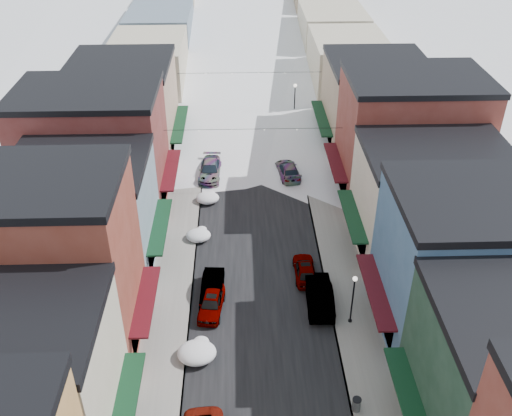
{
  "coord_description": "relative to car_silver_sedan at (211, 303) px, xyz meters",
  "views": [
    {
      "loc": [
        -1.29,
        -7.62,
        28.47
      ],
      "look_at": [
        0.0,
        32.81,
        2.24
      ],
      "focal_mm": 40.0,
      "sensor_mm": 36.0,
      "label": 1
    }
  ],
  "objects": [
    {
      "name": "curb_left",
      "position": [
        -1.55,
        37.14,
        -0.61
      ],
      "size": [
        0.1,
        160.0,
        0.15
      ],
      "primitive_type": "cube",
      "color": "slate",
      "rests_on": "ground"
    },
    {
      "name": "sidewalk_right",
      "position": [
        10.1,
        37.14,
        -0.61
      ],
      "size": [
        3.2,
        160.0,
        0.15
      ],
      "primitive_type": "cube",
      "color": "gray",
      "rests_on": "ground"
    },
    {
      "name": "bldg_r_blue",
      "position": [
        16.69,
        -1.86,
        4.58
      ],
      "size": [
        11.3,
        9.2,
        10.5
      ],
      "color": "#3A5E84",
      "rests_on": "ground"
    },
    {
      "name": "distant_blocks",
      "position": [
        3.5,
        60.14,
        3.32
      ],
      "size": [
        34.0,
        55.0,
        8.0
      ],
      "color": "gray",
      "rests_on": "ground"
    },
    {
      "name": "curb_right",
      "position": [
        8.55,
        37.14,
        -0.61
      ],
      "size": [
        0.1,
        160.0,
        0.15
      ],
      "primitive_type": "cube",
      "color": "slate",
      "rests_on": "ground"
    },
    {
      "name": "sidewalk_left",
      "position": [
        -3.1,
        37.14,
        -0.61
      ],
      "size": [
        3.2,
        160.0,
        0.15
      ],
      "primitive_type": "cube",
      "color": "gray",
      "rests_on": "ground"
    },
    {
      "name": "snow_pile_mid",
      "position": [
        -1.38,
        8.74,
        -0.26
      ],
      "size": [
        2.09,
        2.49,
        0.88
      ],
      "color": "white",
      "rests_on": "ground"
    },
    {
      "name": "streetlamp_far",
      "position": [
        8.7,
        31.8,
        2.48
      ],
      "size": [
        0.4,
        0.4,
        4.78
      ],
      "color": "black",
      "rests_on": "sidewalk_right"
    },
    {
      "name": "bldg_r_cream",
      "position": [
        17.19,
        7.14,
        3.83
      ],
      "size": [
        12.3,
        9.2,
        9.0
      ],
      "color": "beige",
      "rests_on": "ground"
    },
    {
      "name": "car_lane_silver",
      "position": [
        1.75,
        31.76,
        0.04
      ],
      "size": [
        1.7,
        4.23,
        1.44
      ],
      "primitive_type": "imported",
      "rotation": [
        0.0,
        0.0,
        -0.0
      ],
      "color": "#AFB2B8",
      "rests_on": "ground"
    },
    {
      "name": "car_silver_sedan",
      "position": [
        0.0,
        0.0,
        0.0
      ],
      "size": [
        2.13,
        4.18,
        1.36
      ],
      "primitive_type": "imported",
      "rotation": [
        0.0,
        0.0,
        -0.14
      ],
      "color": "gray",
      "rests_on": "ground"
    },
    {
      "name": "streetlamp_near",
      "position": [
        9.71,
        -1.57,
        1.99
      ],
      "size": [
        0.33,
        0.33,
        4.0
      ],
      "color": "black",
      "rests_on": "sidewalk_right"
    },
    {
      "name": "bldg_l_brick_far",
      "position": [
        -10.69,
        15.14,
        4.83
      ],
      "size": [
        13.3,
        9.2,
        11.0
      ],
      "color": "maroon",
      "rests_on": "ground"
    },
    {
      "name": "bldg_r_tan",
      "position": [
        16.69,
        26.14,
        4.08
      ],
      "size": [
        11.3,
        11.2,
        9.5
      ],
      "color": "#998064",
      "rests_on": "ground"
    },
    {
      "name": "car_black_sedan",
      "position": [
        7.0,
        19.19,
        0.02
      ],
      "size": [
        2.59,
        5.07,
        1.41
      ],
      "primitive_type": "imported",
      "rotation": [
        0.0,
        0.0,
        3.27
      ],
      "color": "black",
      "rests_on": "ground"
    },
    {
      "name": "car_gray_suv",
      "position": [
        7.07,
        3.56,
        0.01
      ],
      "size": [
        1.68,
        4.07,
        1.38
      ],
      "primitive_type": "imported",
      "rotation": [
        0.0,
        0.0,
        3.15
      ],
      "color": "gray",
      "rests_on": "ground"
    },
    {
      "name": "car_lane_white",
      "position": [
        4.71,
        46.95,
        0.1
      ],
      "size": [
        2.99,
        5.79,
        1.56
      ],
      "primitive_type": "imported",
      "rotation": [
        0.0,
        0.0,
        3.07
      ],
      "color": "silver",
      "rests_on": "ground"
    },
    {
      "name": "car_silver_wagon",
      "position": [
        -0.78,
        19.4,
        0.07
      ],
      "size": [
        2.35,
        5.27,
        1.5
      ],
      "primitive_type": "imported",
      "rotation": [
        0.0,
        0.0,
        -0.05
      ],
      "color": "#AEB2B7",
      "rests_on": "ground"
    },
    {
      "name": "car_dark_hatch",
      "position": [
        0.0,
        1.5,
        0.04
      ],
      "size": [
        1.77,
        4.44,
        1.44
      ],
      "primitive_type": "imported",
      "rotation": [
        0.0,
        0.0,
        -0.06
      ],
      "color": "black",
      "rests_on": "ground"
    },
    {
      "name": "bldg_r_brick_far",
      "position": [
        17.69,
        16.14,
        5.08
      ],
      "size": [
        13.3,
        9.2,
        11.5
      ],
      "color": "maroon",
      "rests_on": "ground"
    },
    {
      "name": "car_green_sedan",
      "position": [
        7.77,
        0.44,
        0.17
      ],
      "size": [
        1.94,
        5.22,
        1.7
      ],
      "primitive_type": "imported",
      "rotation": [
        0.0,
        0.0,
        3.11
      ],
      "color": "black",
      "rests_on": "ground"
    },
    {
      "name": "bldg_l_cream",
      "position": [
        -9.69,
        -10.36,
        4.08
      ],
      "size": [
        11.3,
        8.2,
        9.5
      ],
      "color": "beige",
      "rests_on": "ground"
    },
    {
      "name": "bldg_l_tan",
      "position": [
        -9.69,
        25.14,
        4.33
      ],
      "size": [
        11.3,
        11.2,
        10.0
      ],
      "color": "tan",
      "rests_on": "ground"
    },
    {
      "name": "road",
      "position": [
        3.5,
        37.14,
        -0.68
      ],
      "size": [
        10.0,
        160.0,
        0.01
      ],
      "primitive_type": "cube",
      "color": "black",
      "rests_on": "ground"
    },
    {
      "name": "trash_can",
      "position": [
        8.8,
        -8.91,
        -0.06
      ],
      "size": [
        0.54,
        0.54,
        0.92
      ],
      "color": "slate",
      "rests_on": "sidewalk_right"
    },
    {
      "name": "bldg_l_grayblue",
      "position": [
        -9.69,
        6.14,
        3.83
      ],
      "size": [
        11.3,
        9.2,
        9.0
      ],
      "color": "#77909E",
      "rests_on": "ground"
    },
    {
      "name": "snow_pile_near",
      "position": [
        -0.78,
        -4.43,
        -0.17
      ],
      "size": [
        2.55,
        2.77,
        1.08
      ],
      "color": "white",
      "rests_on": "ground"
    },
    {
      "name": "bldg_l_brick_near",
      "position": [
        -10.19,
        -2.36,
        5.58
      ],
      "size": [
        12.3,
        8.2,
        12.5
      ],
      "color": "brown",
      "rests_on": "ground"
    },
    {
      "name": "snow_pile_far",
      "position": [
        -0.84,
        14.67,
        -0.24
      ],
      "size": [
        2.16,
        2.53,
        0.91
      ],
      "color": "white",
      "rests_on": "ground"
    },
    {
      "name": "overhead_cables",
      "position": [
        3.5,
        24.64,
        5.52
      ],
      "size": [
        16.4,
        15.04,
        0.04
      ],
      "color": "black",
      "rests_on": "ground"
    }
  ]
}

